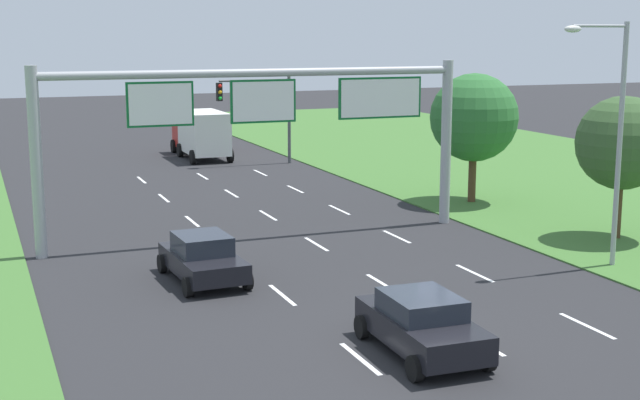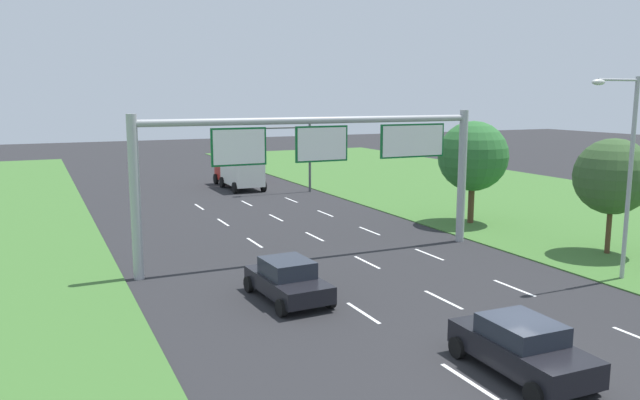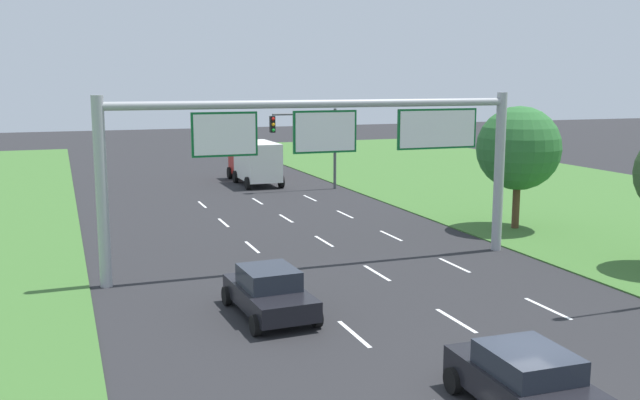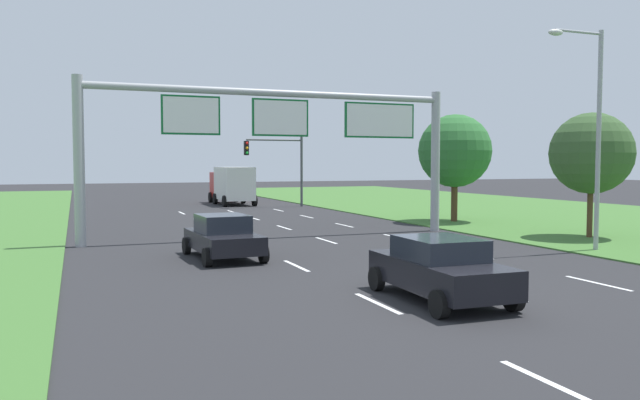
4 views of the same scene
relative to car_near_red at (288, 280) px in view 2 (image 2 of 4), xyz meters
name	(u,v)px [view 2 (image 2 of 4)]	position (x,y,z in m)	size (l,w,h in m)	color
ground_plane	(518,369)	(3.66, -8.52, -0.79)	(200.00, 200.00, 0.00)	#262628
lane_dashes_inner_left	(363,313)	(1.91, -2.52, -0.78)	(0.14, 50.40, 0.01)	white
lane_dashes_inner_right	(443,300)	(5.41, -2.52, -0.78)	(0.14, 50.40, 0.01)	white
lane_dashes_slip	(514,288)	(8.91, -2.52, -0.78)	(0.14, 50.40, 0.01)	white
car_near_red	(288,280)	(0.00, 0.00, 0.00)	(2.36, 4.36, 1.57)	black
car_lead_silver	(521,347)	(3.51, -8.76, 0.02)	(2.27, 4.38, 1.57)	black
box_truck	(239,168)	(7.25, 29.11, 0.90)	(2.71, 7.13, 3.12)	#B21E19
sign_gantry	(324,155)	(4.00, 5.20, 4.16)	(17.24, 0.44, 7.00)	#9EA0A5
traffic_light_mast	(288,145)	(9.93, 24.66, 3.08)	(4.76, 0.49, 5.60)	#47494F
street_lamp	(625,161)	(13.55, -3.48, 4.29)	(2.61, 0.32, 8.50)	#9EA0A5
roadside_tree_mid	(613,176)	(16.90, -0.16, 3.08)	(3.69, 3.69, 5.72)	#513823
roadside_tree_far	(473,156)	(15.58, 8.76, 3.35)	(4.22, 4.22, 6.26)	#513823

